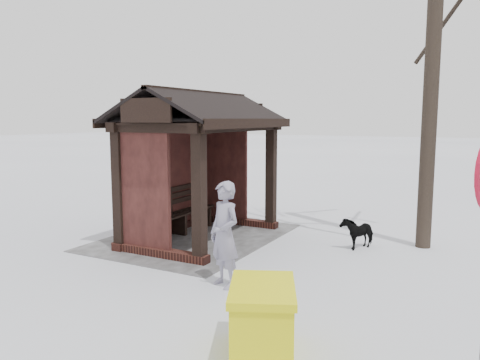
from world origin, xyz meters
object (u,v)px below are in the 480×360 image
object	(u,v)px
bus_shelter	(195,136)
dog	(358,232)
pedestrian	(225,234)
grit_bin	(262,320)

from	to	relation	value
bus_shelter	dog	distance (m)	3.81
bus_shelter	pedestrian	distance (m)	3.29
bus_shelter	pedestrian	world-z (taller)	bus_shelter
pedestrian	dog	distance (m)	3.36
dog	bus_shelter	bearing A→B (deg)	-140.53
grit_bin	pedestrian	bearing A→B (deg)	-163.48
bus_shelter	grit_bin	size ratio (longest dim) A/B	3.01
pedestrian	dog	bearing A→B (deg)	92.57
pedestrian	grit_bin	xyz separation A→B (m)	(1.61, 1.38, -0.41)
dog	grit_bin	distance (m)	4.69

